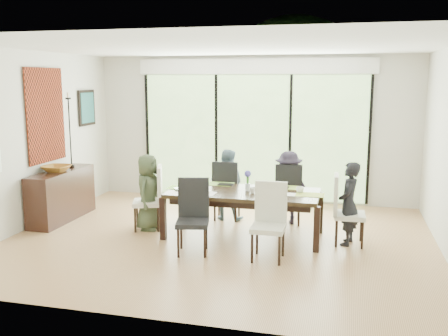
% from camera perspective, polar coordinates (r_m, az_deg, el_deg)
% --- Properties ---
extents(floor, '(6.00, 5.00, 0.01)m').
position_cam_1_polar(floor, '(7.23, -0.48, -8.20)').
color(floor, '#94623B').
rests_on(floor, ground).
extents(ceiling, '(6.00, 5.00, 0.01)m').
position_cam_1_polar(ceiling, '(6.88, -0.52, 13.76)').
color(ceiling, white).
rests_on(ceiling, wall_back).
extents(wall_back, '(6.00, 0.02, 2.70)m').
position_cam_1_polar(wall_back, '(9.36, 3.35, 4.47)').
color(wall_back, beige).
rests_on(wall_back, floor).
extents(wall_front, '(6.00, 0.02, 2.70)m').
position_cam_1_polar(wall_front, '(4.57, -8.38, -1.57)').
color(wall_front, beige).
rests_on(wall_front, floor).
extents(wall_left, '(0.02, 5.00, 2.70)m').
position_cam_1_polar(wall_left, '(8.21, -21.33, 3.00)').
color(wall_left, beige).
rests_on(wall_left, floor).
extents(glass_doors, '(4.20, 0.02, 2.30)m').
position_cam_1_polar(glass_doors, '(9.34, 3.29, 3.53)').
color(glass_doors, '#598C3F').
rests_on(glass_doors, wall_back).
extents(blinds_header, '(4.40, 0.06, 0.28)m').
position_cam_1_polar(blinds_header, '(9.27, 3.37, 11.53)').
color(blinds_header, white).
rests_on(blinds_header, wall_back).
extents(mullion_a, '(0.05, 0.04, 2.30)m').
position_cam_1_polar(mullion_a, '(9.93, -8.73, 3.82)').
color(mullion_a, black).
rests_on(mullion_a, wall_back).
extents(mullion_b, '(0.05, 0.04, 2.30)m').
position_cam_1_polar(mullion_b, '(9.48, -0.88, 3.64)').
color(mullion_b, black).
rests_on(mullion_b, wall_back).
extents(mullion_c, '(0.05, 0.04, 2.30)m').
position_cam_1_polar(mullion_c, '(9.23, 7.57, 3.38)').
color(mullion_c, black).
rests_on(mullion_c, wall_back).
extents(mullion_d, '(0.05, 0.04, 2.30)m').
position_cam_1_polar(mullion_d, '(9.18, 16.29, 3.02)').
color(mullion_d, black).
rests_on(mullion_d, wall_back).
extents(deck, '(6.00, 1.80, 0.10)m').
position_cam_1_polar(deck, '(10.45, 4.17, -2.73)').
color(deck, '#523723').
rests_on(deck, ground).
extents(rail_top, '(6.00, 0.08, 0.06)m').
position_cam_1_polar(rail_top, '(11.12, 4.92, 1.18)').
color(rail_top, brown).
rests_on(rail_top, deck).
extents(foliage_left, '(3.20, 3.20, 3.20)m').
position_cam_1_polar(foliage_left, '(12.39, -2.57, 6.27)').
color(foliage_left, '#14380F').
rests_on(foliage_left, ground).
extents(foliage_mid, '(4.00, 4.00, 4.00)m').
position_cam_1_polar(foliage_mid, '(12.53, 8.00, 7.87)').
color(foliage_mid, '#14380F').
rests_on(foliage_mid, ground).
extents(foliage_right, '(2.80, 2.80, 2.80)m').
position_cam_1_polar(foliage_right, '(11.70, 16.34, 4.76)').
color(foliage_right, '#14380F').
rests_on(foliage_right, ground).
extents(foliage_far, '(3.60, 3.60, 3.60)m').
position_cam_1_polar(foliage_far, '(13.37, 4.01, 7.31)').
color(foliage_far, '#14380F').
rests_on(foliage_far, ground).
extents(table_top, '(2.16, 0.99, 0.05)m').
position_cam_1_polar(table_top, '(7.21, 2.24, -2.88)').
color(table_top, black).
rests_on(table_top, floor).
extents(table_apron, '(1.98, 0.81, 0.09)m').
position_cam_1_polar(table_apron, '(7.23, 2.24, -3.50)').
color(table_apron, black).
rests_on(table_apron, floor).
extents(table_leg_fl, '(0.08, 0.08, 0.62)m').
position_cam_1_polar(table_leg_fl, '(7.19, -6.98, -5.76)').
color(table_leg_fl, black).
rests_on(table_leg_fl, floor).
extents(table_leg_fr, '(0.08, 0.08, 0.62)m').
position_cam_1_polar(table_leg_fr, '(6.75, 10.54, -6.92)').
color(table_leg_fr, black).
rests_on(table_leg_fr, floor).
extents(table_leg_bl, '(0.08, 0.08, 0.62)m').
position_cam_1_polar(table_leg_bl, '(7.97, -4.78, -4.14)').
color(table_leg_bl, black).
rests_on(table_leg_bl, floor).
extents(table_leg_br, '(0.08, 0.08, 0.62)m').
position_cam_1_polar(table_leg_br, '(7.58, 10.95, -5.05)').
color(table_leg_br, black).
rests_on(table_leg_br, floor).
extents(chair_left_end, '(0.52, 0.52, 0.99)m').
position_cam_1_polar(chair_left_end, '(7.69, -8.80, -3.35)').
color(chair_left_end, white).
rests_on(chair_left_end, floor).
extents(chair_right_end, '(0.42, 0.42, 0.99)m').
position_cam_1_polar(chair_right_end, '(7.11, 14.20, -4.65)').
color(chair_right_end, silver).
rests_on(chair_right_end, floor).
extents(chair_far_left, '(0.43, 0.43, 0.99)m').
position_cam_1_polar(chair_far_left, '(8.15, 0.35, -2.45)').
color(chair_far_left, black).
rests_on(chair_far_left, floor).
extents(chair_far_right, '(0.46, 0.46, 0.99)m').
position_cam_1_polar(chair_far_right, '(7.98, 7.36, -2.81)').
color(chair_far_right, black).
rests_on(chair_far_right, floor).
extents(chair_near_left, '(0.49, 0.49, 0.99)m').
position_cam_1_polar(chair_near_left, '(6.56, -3.63, -5.60)').
color(chair_near_left, black).
rests_on(chair_near_left, floor).
extents(chair_near_right, '(0.42, 0.42, 0.99)m').
position_cam_1_polar(chair_near_right, '(6.34, 5.07, -6.18)').
color(chair_near_right, silver).
rests_on(chair_near_right, floor).
extents(person_left_end, '(0.34, 0.54, 1.16)m').
position_cam_1_polar(person_left_end, '(7.66, -8.68, -2.74)').
color(person_left_end, '#3C4930').
rests_on(person_left_end, floor).
extents(person_right_end, '(0.41, 0.58, 1.16)m').
position_cam_1_polar(person_right_end, '(7.09, 14.06, -3.98)').
color(person_right_end, black).
rests_on(person_right_end, floor).
extents(person_far_left, '(0.56, 0.37, 1.16)m').
position_cam_1_polar(person_far_left, '(8.11, 0.32, -1.90)').
color(person_far_left, slate).
rests_on(person_far_left, floor).
extents(person_far_right, '(0.61, 0.46, 1.16)m').
position_cam_1_polar(person_far_right, '(7.94, 7.35, -2.24)').
color(person_far_right, black).
rests_on(person_far_right, floor).
extents(placemat_left, '(0.40, 0.29, 0.01)m').
position_cam_1_polar(placemat_left, '(7.45, -4.93, -2.25)').
color(placemat_left, '#70A73B').
rests_on(placemat_left, table_top).
extents(placemat_right, '(0.40, 0.29, 0.01)m').
position_cam_1_polar(placemat_right, '(7.08, 9.80, -3.02)').
color(placemat_right, '#9FB33F').
rests_on(placemat_right, table_top).
extents(placemat_far_l, '(0.40, 0.29, 0.01)m').
position_cam_1_polar(placemat_far_l, '(7.69, -0.43, -1.83)').
color(placemat_far_l, '#7BAE3E').
rests_on(placemat_far_l, table_top).
extents(placemat_far_r, '(0.40, 0.29, 0.01)m').
position_cam_1_polar(placemat_far_r, '(7.51, 6.99, -2.20)').
color(placemat_far_r, '#92B440').
rests_on(placemat_far_r, table_top).
extents(placemat_paper, '(0.40, 0.29, 0.01)m').
position_cam_1_polar(placemat_paper, '(7.05, -2.64, -2.93)').
color(placemat_paper, white).
rests_on(placemat_paper, table_top).
extents(tablet_far_l, '(0.23, 0.16, 0.01)m').
position_cam_1_polar(tablet_far_l, '(7.61, 0.20, -1.89)').
color(tablet_far_l, black).
rests_on(tablet_far_l, table_top).
extents(tablet_far_r, '(0.22, 0.15, 0.01)m').
position_cam_1_polar(tablet_far_r, '(7.46, 6.56, -2.21)').
color(tablet_far_r, black).
rests_on(tablet_far_r, table_top).
extents(papers, '(0.27, 0.20, 0.00)m').
position_cam_1_polar(papers, '(7.05, 7.74, -3.03)').
color(papers, white).
rests_on(papers, table_top).
extents(platter_base, '(0.23, 0.23, 0.02)m').
position_cam_1_polar(platter_base, '(7.05, -2.64, -2.83)').
color(platter_base, white).
rests_on(platter_base, table_top).
extents(platter_snacks, '(0.18, 0.18, 0.01)m').
position_cam_1_polar(platter_snacks, '(7.05, -2.64, -2.70)').
color(platter_snacks, orange).
rests_on(platter_snacks, table_top).
extents(vase, '(0.07, 0.07, 0.11)m').
position_cam_1_polar(vase, '(7.23, 2.72, -2.19)').
color(vase, silver).
rests_on(vase, table_top).
extents(hyacinth_stems, '(0.04, 0.04, 0.14)m').
position_cam_1_polar(hyacinth_stems, '(7.21, 2.72, -1.35)').
color(hyacinth_stems, '#337226').
rests_on(hyacinth_stems, table_top).
extents(hyacinth_blooms, '(0.10, 0.10, 0.10)m').
position_cam_1_polar(hyacinth_blooms, '(7.19, 2.73, -0.65)').
color(hyacinth_blooms, '#554AB9').
rests_on(hyacinth_blooms, table_top).
extents(laptop, '(0.35, 0.32, 0.02)m').
position_cam_1_polar(laptop, '(7.33, -4.44, -2.39)').
color(laptop, silver).
rests_on(laptop, table_top).
extents(cup_a, '(0.16, 0.16, 0.09)m').
position_cam_1_polar(cup_a, '(7.51, -2.76, -1.82)').
color(cup_a, white).
rests_on(cup_a, table_top).
extents(cup_b, '(0.13, 0.13, 0.08)m').
position_cam_1_polar(cup_b, '(7.07, 3.27, -2.58)').
color(cup_b, white).
rests_on(cup_b, table_top).
extents(cup_c, '(0.13, 0.13, 0.09)m').
position_cam_1_polar(cup_c, '(7.18, 8.68, -2.48)').
color(cup_c, white).
rests_on(cup_c, table_top).
extents(book, '(0.16, 0.21, 0.02)m').
position_cam_1_polar(book, '(7.21, 4.27, -2.62)').
color(book, white).
rests_on(book, table_top).
extents(sideboard, '(0.41, 1.44, 0.81)m').
position_cam_1_polar(sideboard, '(8.54, -18.06, -2.98)').
color(sideboard, black).
rests_on(sideboard, floor).
extents(bowl, '(0.43, 0.43, 0.10)m').
position_cam_1_polar(bowl, '(8.37, -18.59, -0.07)').
color(bowl, brown).
rests_on(bowl, sideboard).
extents(candlestick_base, '(0.09, 0.09, 0.04)m').
position_cam_1_polar(candlestick_base, '(8.76, -17.01, 0.21)').
color(candlestick_base, black).
rests_on(candlestick_base, sideboard).
extents(candlestick_shaft, '(0.02, 0.02, 1.13)m').
position_cam_1_polar(candlestick_shaft, '(8.68, -17.20, 3.91)').
color(candlestick_shaft, black).
rests_on(candlestick_shaft, sideboard).
extents(candlestick_pan, '(0.09, 0.09, 0.03)m').
position_cam_1_polar(candlestick_pan, '(8.64, -17.39, 7.60)').
color(candlestick_pan, black).
rests_on(candlestick_pan, sideboard).
extents(candle, '(0.03, 0.03, 0.09)m').
position_cam_1_polar(candle, '(8.64, -17.41, 7.96)').
color(candle, silver).
rests_on(candle, sideboard).
extents(tapestry, '(0.02, 1.00, 1.50)m').
position_cam_1_polar(tapestry, '(8.48, -19.70, 5.69)').
color(tapestry, maroon).
rests_on(tapestry, wall_left).
extents(art_frame, '(0.03, 0.55, 0.65)m').
position_cam_1_polar(art_frame, '(9.59, -15.42, 6.65)').
color(art_frame, black).
rests_on(art_frame, wall_left).
extents(art_canvas, '(0.01, 0.45, 0.55)m').
position_cam_1_polar(art_canvas, '(9.58, -15.32, 6.66)').
color(art_canvas, '#174A4B').
rests_on(art_canvas, wall_left).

